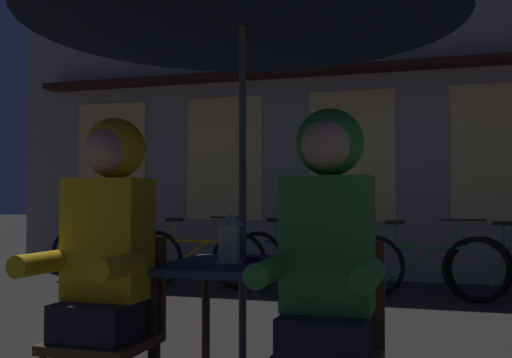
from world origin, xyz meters
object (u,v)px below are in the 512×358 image
Objects in this scene: person_left_hooded at (105,244)px; book at (262,259)px; bicycle_second at (197,258)px; bicycle_fourth at (423,266)px; bicycle_nearest at (102,256)px; chair_right at (330,341)px; lantern at (230,237)px; chair_left at (111,326)px; bicycle_third at (299,260)px; cafe_table at (243,284)px; person_right_hooded at (327,250)px.

book is (0.55, 0.52, -0.09)m from person_left_hooded.
bicycle_second is 1.00× the size of bicycle_fourth.
person_left_hooded reaches higher than bicycle_nearest.
person_left_hooded reaches higher than chair_right.
lantern is 0.66m from chair_left.
bicycle_fourth is at bearing 86.65° from chair_right.
bicycle_nearest is 0.99× the size of bicycle_fourth.
bicycle_third is 8.32× the size of book.
cafe_table is 0.67m from person_left_hooded.
bicycle_second is (-1.36, 4.20, -0.14)m from chair_left.
person_right_hooded is 0.67m from book.
bicycle_second is 8.40× the size of book.
book is (0.55, 0.47, 0.26)m from chair_left.
person_left_hooded is 0.84× the size of bicycle_third.
chair_right is 0.62× the size of person_right_hooded.
chair_right is 0.52× the size of bicycle_fourth.
bicycle_nearest and bicycle_second have the same top height.
chair_right reaches higher than bicycle_nearest.
lantern is at bearing -154.07° from cafe_table.
lantern is at bearing -112.23° from book.
person_right_hooded is (0.96, -0.06, 0.36)m from chair_left.
person_right_hooded is 0.84× the size of bicycle_third.
bicycle_third is (-0.59, 3.95, -0.51)m from lantern.
cafe_table is 3.99m from bicycle_third.
person_right_hooded reaches higher than bicycle_fourth.
lantern reaches higher than bicycle_third.
chair_left is 0.52× the size of bicycle_second.
bicycle_fourth is at bearing 73.66° from chair_left.
person_left_hooded is at bearing -90.00° from chair_left.
person_left_hooded is 4.38m from bicycle_third.
bicycle_second is (-1.36, 4.26, -0.50)m from person_left_hooded.
person_left_hooded is 0.76m from book.
bicycle_third is (-0.16, 4.29, -0.14)m from chair_left.
chair_left is 0.52× the size of bicycle_third.
person_left_hooded reaches higher than bicycle_fourth.
chair_right is 1.03m from person_left_hooded.
bicycle_nearest reaches higher than cafe_table.
person_left_hooded is at bearing -136.90° from lantern.
lantern reaches higher than chair_right.
chair_left is 0.52× the size of bicycle_nearest.
bicycle_nearest is 0.99× the size of bicycle_second.
chair_left reaches higher than bicycle_nearest.
chair_left is 0.62× the size of person_left_hooded.
chair_right is at bearing 90.00° from person_right_hooded.
bicycle_third reaches higher than book.
person_left_hooded is (-0.96, -0.06, 0.36)m from chair_right.
lantern is 0.14× the size of bicycle_second.
chair_left is 4.42m from bicycle_second.
chair_right is 0.36m from person_right_hooded.
cafe_table is 0.85× the size of chair_right.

